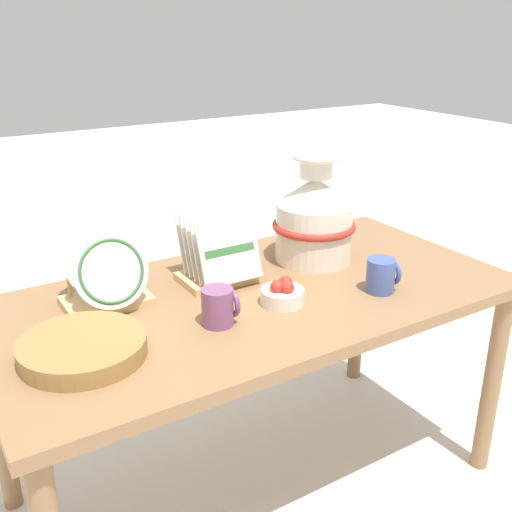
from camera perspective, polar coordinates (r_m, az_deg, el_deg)
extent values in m
plane|color=silver|center=(2.09, 0.00, -20.80)|extent=(14.00, 14.00, 0.00)
cube|color=olive|center=(1.71, 0.00, -3.98)|extent=(1.48, 0.75, 0.03)
cylinder|color=olive|center=(2.10, 21.56, -11.15)|extent=(0.06, 0.06, 0.65)
cylinder|color=olive|center=(2.47, 9.70, -4.74)|extent=(0.06, 0.06, 0.65)
cylinder|color=silver|center=(1.91, 5.51, 2.27)|extent=(0.24, 0.24, 0.19)
cone|color=silver|center=(1.87, 5.66, 6.20)|extent=(0.24, 0.24, 0.08)
cylinder|color=silver|center=(1.85, 5.74, 8.43)|extent=(0.10, 0.10, 0.06)
torus|color=silver|center=(1.84, 5.78, 9.42)|extent=(0.15, 0.15, 0.02)
torus|color=#B72D23|center=(1.90, 5.53, 2.90)|extent=(0.26, 0.26, 0.02)
cube|color=tan|center=(1.67, -14.03, -4.15)|extent=(0.23, 0.15, 0.02)
cylinder|color=tan|center=(1.69, -17.39, -2.36)|extent=(0.01, 0.01, 0.08)
cylinder|color=tan|center=(1.73, -12.36, -1.29)|extent=(0.01, 0.01, 0.08)
cylinder|color=silver|center=(1.57, -13.62, -1.44)|extent=(0.20, 0.07, 0.19)
torus|color=#38703D|center=(1.57, -13.60, -1.44)|extent=(0.17, 0.06, 0.17)
cylinder|color=silver|center=(1.63, -14.38, -0.66)|extent=(0.20, 0.07, 0.19)
cylinder|color=silver|center=(1.69, -15.09, 0.06)|extent=(0.20, 0.07, 0.19)
cube|color=tan|center=(1.78, -3.56, -1.97)|extent=(0.23, 0.15, 0.02)
cylinder|color=tan|center=(1.78, -6.78, -0.30)|extent=(0.01, 0.01, 0.08)
cylinder|color=tan|center=(1.84, -2.34, 0.66)|extent=(0.01, 0.01, 0.08)
cube|color=silver|center=(1.68, -2.56, 0.52)|extent=(0.19, 0.06, 0.18)
cube|color=silver|center=(1.71, -3.11, 0.86)|extent=(0.19, 0.06, 0.18)
cube|color=silver|center=(1.74, -3.64, 1.19)|extent=(0.19, 0.06, 0.18)
cube|color=silver|center=(1.77, -4.15, 1.51)|extent=(0.19, 0.06, 0.18)
cube|color=silver|center=(1.79, -4.65, 1.81)|extent=(0.19, 0.06, 0.18)
cube|color=#38703D|center=(1.68, -2.53, 0.52)|extent=(0.16, 0.01, 0.02)
cylinder|color=olive|center=(1.44, -16.11, -9.04)|extent=(0.29, 0.29, 0.01)
cylinder|color=olive|center=(1.44, -16.14, -8.73)|extent=(0.29, 0.29, 0.01)
cylinder|color=olive|center=(1.44, -16.18, -8.42)|extent=(0.29, 0.29, 0.01)
cylinder|color=olive|center=(1.43, -16.22, -8.10)|extent=(0.29, 0.29, 0.01)
cylinder|color=olive|center=(1.43, -16.25, -7.79)|extent=(0.29, 0.29, 0.01)
cylinder|color=#7A4770|center=(1.51, -3.69, -4.85)|extent=(0.08, 0.08, 0.10)
torus|color=#7A4770|center=(1.53, -2.34, -4.43)|extent=(0.01, 0.08, 0.08)
cylinder|color=#42569E|center=(1.72, 11.77, -1.83)|extent=(0.08, 0.08, 0.10)
torus|color=#42569E|center=(1.75, 12.75, -1.48)|extent=(0.01, 0.08, 0.08)
cylinder|color=silver|center=(1.63, 2.53, -3.85)|extent=(0.12, 0.12, 0.04)
sphere|color=#B72D23|center=(1.61, 2.02, -2.97)|extent=(0.04, 0.04, 0.04)
sphere|color=#B72D23|center=(1.63, 2.83, -2.56)|extent=(0.04, 0.04, 0.04)
sphere|color=#B72D23|center=(1.60, 3.00, -3.03)|extent=(0.04, 0.04, 0.04)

